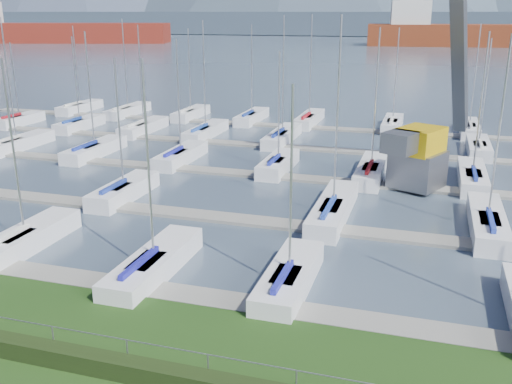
% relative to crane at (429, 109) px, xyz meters
% --- Properties ---
extents(water, '(800.00, 540.00, 0.20)m').
position_rel_crane_xyz_m(water, '(-8.28, 232.71, -5.73)').
color(water, '#445364').
extents(hedge, '(80.00, 0.70, 0.70)m').
position_rel_crane_xyz_m(hedge, '(-8.28, -27.69, -4.98)').
color(hedge, black).
rests_on(hedge, grass).
extents(fence, '(80.00, 0.04, 0.04)m').
position_rel_crane_xyz_m(fence, '(-8.28, -27.29, -4.13)').
color(fence, gray).
rests_on(fence, grass).
extents(foothill, '(900.00, 80.00, 12.00)m').
position_rel_crane_xyz_m(foothill, '(-8.28, 302.71, 0.67)').
color(foothill, '#414F5F').
rests_on(foothill, water).
extents(docks, '(90.00, 41.60, 0.25)m').
position_rel_crane_xyz_m(docks, '(-8.28, -1.29, -5.55)').
color(docks, gray).
rests_on(docks, water).
extents(crane, '(6.29, 13.47, 22.35)m').
position_rel_crane_xyz_m(crane, '(0.00, 0.00, 0.00)').
color(crane, '#5B5C63').
rests_on(crane, water).
extents(cargo_ship_west, '(92.97, 41.88, 21.50)m').
position_rel_crane_xyz_m(cargo_ship_west, '(-154.79, 166.87, -1.71)').
color(cargo_ship_west, maroon).
rests_on(cargo_ship_west, water).
extents(cargo_ship_mid, '(103.07, 28.04, 21.50)m').
position_rel_crane_xyz_m(cargo_ship_mid, '(21.06, 191.75, -1.81)').
color(cargo_ship_mid, maroon).
rests_on(cargo_ship_mid, water).
extents(sailboat_fleet, '(75.01, 49.51, 13.21)m').
position_rel_crane_xyz_m(sailboat_fleet, '(-9.13, 1.32, -0.01)').
color(sailboat_fleet, '#1F309F').
rests_on(sailboat_fleet, water).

